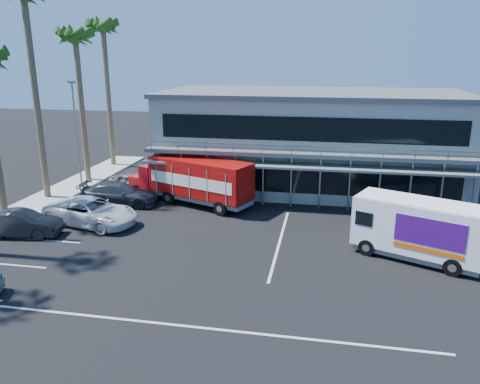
# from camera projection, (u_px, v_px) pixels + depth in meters

# --- Properties ---
(ground) EXTENTS (120.00, 120.00, 0.00)m
(ground) POSITION_uv_depth(u_px,v_px,m) (233.00, 262.00, 23.29)
(ground) COLOR black
(ground) RESTS_ON ground
(building) EXTENTS (22.40, 12.00, 7.30)m
(building) POSITION_uv_depth(u_px,v_px,m) (310.00, 140.00, 35.81)
(building) COLOR gray
(building) RESTS_ON ground
(curb_strip) EXTENTS (3.00, 32.00, 0.16)m
(curb_strip) POSITION_uv_depth(u_px,v_px,m) (34.00, 206.00, 31.59)
(curb_strip) COLOR #A5A399
(curb_strip) RESTS_ON ground
(palm_d) EXTENTS (2.80, 2.80, 14.75)m
(palm_d) POSITION_uv_depth(u_px,v_px,m) (25.00, 8.00, 29.92)
(palm_d) COLOR brown
(palm_d) RESTS_ON ground
(palm_e) EXTENTS (2.80, 2.80, 12.25)m
(palm_e) POSITION_uv_depth(u_px,v_px,m) (76.00, 46.00, 35.18)
(palm_e) COLOR brown
(palm_e) RESTS_ON ground
(palm_f) EXTENTS (2.80, 2.80, 13.25)m
(palm_f) POSITION_uv_depth(u_px,v_px,m) (104.00, 36.00, 40.18)
(palm_f) COLOR brown
(palm_f) RESTS_ON ground
(light_pole_far) EXTENTS (0.50, 0.25, 8.09)m
(light_pole_far) POSITION_uv_depth(u_px,v_px,m) (76.00, 130.00, 34.91)
(light_pole_far) COLOR gray
(light_pole_far) RESTS_ON ground
(red_truck) EXTENTS (9.59, 5.64, 3.19)m
(red_truck) POSITION_uv_depth(u_px,v_px,m) (193.00, 179.00, 31.86)
(red_truck) COLOR #B50E14
(red_truck) RESTS_ON ground
(white_van) EXTENTS (6.59, 4.52, 3.06)m
(white_van) POSITION_uv_depth(u_px,v_px,m) (419.00, 229.00, 23.12)
(white_van) COLOR white
(white_van) RESTS_ON ground
(parked_car_b) EXTENTS (4.62, 2.17, 1.46)m
(parked_car_b) POSITION_uv_depth(u_px,v_px,m) (21.00, 224.00, 26.43)
(parked_car_b) COLOR black
(parked_car_b) RESTS_ON ground
(parked_car_c) EXTENTS (6.24, 3.87, 1.61)m
(parked_car_c) POSITION_uv_depth(u_px,v_px,m) (91.00, 212.00, 28.19)
(parked_car_c) COLOR silver
(parked_car_c) RESTS_ON ground
(parked_car_d) EXTENTS (5.43, 2.56, 1.53)m
(parked_car_d) POSITION_uv_depth(u_px,v_px,m) (119.00, 194.00, 31.92)
(parked_car_d) COLOR #2A3038
(parked_car_d) RESTS_ON ground
(parked_car_e) EXTENTS (4.38, 2.83, 1.39)m
(parked_car_e) POSITION_uv_depth(u_px,v_px,m) (134.00, 183.00, 35.01)
(parked_car_e) COLOR gray
(parked_car_e) RESTS_ON ground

